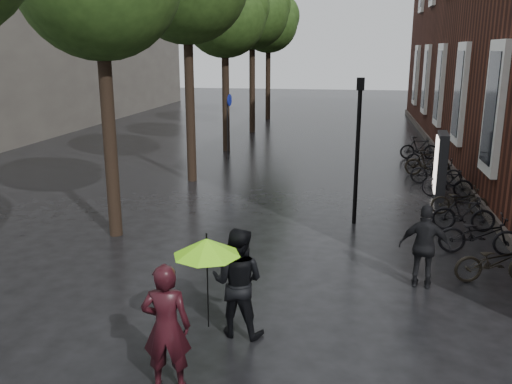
% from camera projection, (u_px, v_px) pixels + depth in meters
% --- Properties ---
extents(street_trees, '(4.33, 34.03, 8.91)m').
position_uv_depth(street_trees, '(207.00, 1.00, 20.55)').
color(street_trees, black).
rests_on(street_trees, ground).
extents(person_burgundy, '(0.73, 0.54, 1.82)m').
position_uv_depth(person_burgundy, '(166.00, 327.00, 7.30)').
color(person_burgundy, black).
rests_on(person_burgundy, ground).
extents(person_black, '(0.96, 0.78, 1.82)m').
position_uv_depth(person_black, '(238.00, 282.00, 8.72)').
color(person_black, black).
rests_on(person_black, ground).
extents(lime_umbrella, '(1.00, 1.00, 1.48)m').
position_uv_depth(lime_umbrella, '(207.00, 247.00, 7.82)').
color(lime_umbrella, black).
rests_on(lime_umbrella, ground).
extents(pedestrian_walking, '(1.03, 0.55, 1.67)m').
position_uv_depth(pedestrian_walking, '(425.00, 247.00, 10.49)').
color(pedestrian_walking, black).
rests_on(pedestrian_walking, ground).
extents(parked_bicycles, '(1.89, 13.64, 0.97)m').
position_uv_depth(parked_bicycles, '(446.00, 186.00, 16.73)').
color(parked_bicycles, black).
rests_on(parked_bicycles, ground).
extents(ad_lightbox, '(0.31, 1.36, 2.06)m').
position_uv_depth(ad_lightbox, '(440.00, 165.00, 16.90)').
color(ad_lightbox, black).
rests_on(ad_lightbox, ground).
extents(lamp_post, '(0.20, 0.20, 3.86)m').
position_uv_depth(lamp_post, '(358.00, 137.00, 14.02)').
color(lamp_post, black).
rests_on(lamp_post, ground).
extents(cycle_sign, '(0.14, 0.49, 2.71)m').
position_uv_depth(cycle_sign, '(229.00, 116.00, 23.08)').
color(cycle_sign, '#262628').
rests_on(cycle_sign, ground).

